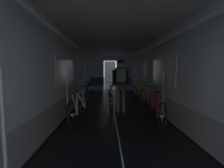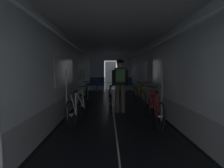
{
  "view_description": "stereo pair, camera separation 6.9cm",
  "coord_description": "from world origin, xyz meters",
  "px_view_note": "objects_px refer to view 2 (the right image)",
  "views": [
    {
      "loc": [
        -0.23,
        -2.09,
        1.37
      ],
      "look_at": [
        0.0,
        5.11,
        0.76
      ],
      "focal_mm": 25.58,
      "sensor_mm": 36.0,
      "label": 1
    },
    {
      "loc": [
        -0.17,
        -2.09,
        1.37
      ],
      "look_at": [
        0.0,
        5.11,
        0.76
      ],
      "focal_mm": 25.58,
      "sensor_mm": 36.0,
      "label": 2
    }
  ],
  "objects_px": {
    "bench_seat_far_right": "(125,83)",
    "bicycle_yellow": "(139,95)",
    "bench_seat_far_left": "(97,83)",
    "bicycle_white": "(77,108)",
    "person_cyclist_aisle": "(120,80)",
    "bicycle_silver_in_aisle": "(110,99)",
    "bicycle_green": "(87,95)",
    "bicycle_red": "(155,109)"
  },
  "relations": [
    {
      "from": "bicycle_red",
      "to": "person_cyclist_aisle",
      "type": "distance_m",
      "value": 1.56
    },
    {
      "from": "bicycle_yellow",
      "to": "bench_seat_far_right",
      "type": "bearing_deg",
      "value": 93.55
    },
    {
      "from": "bench_seat_far_right",
      "to": "bicycle_silver_in_aisle",
      "type": "distance_m",
      "value": 4.88
    },
    {
      "from": "bicycle_red",
      "to": "bench_seat_far_left",
      "type": "bearing_deg",
      "value": 107.4
    },
    {
      "from": "bicycle_green",
      "to": "bicycle_silver_in_aisle",
      "type": "distance_m",
      "value": 1.32
    },
    {
      "from": "bicycle_red",
      "to": "bicycle_yellow",
      "type": "height_order",
      "value": "bicycle_yellow"
    },
    {
      "from": "bench_seat_far_left",
      "to": "person_cyclist_aisle",
      "type": "bearing_deg",
      "value": -77.52
    },
    {
      "from": "bicycle_green",
      "to": "bicycle_red",
      "type": "bearing_deg",
      "value": -48.87
    },
    {
      "from": "bicycle_white",
      "to": "person_cyclist_aisle",
      "type": "relative_size",
      "value": 0.98
    },
    {
      "from": "bicycle_white",
      "to": "person_cyclist_aisle",
      "type": "bearing_deg",
      "value": 37.42
    },
    {
      "from": "person_cyclist_aisle",
      "to": "bicycle_silver_in_aisle",
      "type": "bearing_deg",
      "value": 139.66
    },
    {
      "from": "bicycle_red",
      "to": "bicycle_green",
      "type": "xyz_separation_m",
      "value": [
        -2.05,
        2.34,
        0.0
      ]
    },
    {
      "from": "bicycle_white",
      "to": "bicycle_red",
      "type": "bearing_deg",
      "value": -5.88
    },
    {
      "from": "bicycle_white",
      "to": "bench_seat_far_right",
      "type": "bearing_deg",
      "value": 72.39
    },
    {
      "from": "bench_seat_far_left",
      "to": "bicycle_yellow",
      "type": "distance_m",
      "value": 4.18
    },
    {
      "from": "bicycle_yellow",
      "to": "bicycle_silver_in_aisle",
      "type": "height_order",
      "value": "bicycle_yellow"
    },
    {
      "from": "bicycle_green",
      "to": "bench_seat_far_right",
      "type": "bearing_deg",
      "value": 63.4
    },
    {
      "from": "bench_seat_far_right",
      "to": "bicycle_white",
      "type": "distance_m",
      "value": 6.25
    },
    {
      "from": "bicycle_red",
      "to": "bicycle_white",
      "type": "height_order",
      "value": "bicycle_white"
    },
    {
      "from": "bench_seat_far_left",
      "to": "bicycle_silver_in_aisle",
      "type": "relative_size",
      "value": 0.58
    },
    {
      "from": "bicycle_yellow",
      "to": "bicycle_red",
      "type": "bearing_deg",
      "value": -92.13
    },
    {
      "from": "bicycle_yellow",
      "to": "bicycle_green",
      "type": "xyz_separation_m",
      "value": [
        -2.14,
        -0.17,
        0.0
      ]
    },
    {
      "from": "bench_seat_far_right",
      "to": "bench_seat_far_left",
      "type": "bearing_deg",
      "value": 180.0
    },
    {
      "from": "bench_seat_far_right",
      "to": "bicycle_yellow",
      "type": "relative_size",
      "value": 0.58
    },
    {
      "from": "bench_seat_far_right",
      "to": "bicycle_yellow",
      "type": "bearing_deg",
      "value": -86.45
    },
    {
      "from": "bench_seat_far_left",
      "to": "bicycle_silver_in_aisle",
      "type": "distance_m",
      "value": 4.84
    },
    {
      "from": "bench_seat_far_right",
      "to": "bicycle_silver_in_aisle",
      "type": "relative_size",
      "value": 0.58
    },
    {
      "from": "person_cyclist_aisle",
      "to": "bicycle_yellow",
      "type": "bearing_deg",
      "value": 56.66
    },
    {
      "from": "bench_seat_far_right",
      "to": "bicycle_silver_in_aisle",
      "type": "bearing_deg",
      "value": -101.82
    },
    {
      "from": "bicycle_yellow",
      "to": "person_cyclist_aisle",
      "type": "bearing_deg",
      "value": -123.34
    },
    {
      "from": "bench_seat_far_left",
      "to": "person_cyclist_aisle",
      "type": "distance_m",
      "value": 5.18
    },
    {
      "from": "bicycle_yellow",
      "to": "bicycle_white",
      "type": "bearing_deg",
      "value": -132.52
    },
    {
      "from": "bench_seat_far_left",
      "to": "bench_seat_far_right",
      "type": "distance_m",
      "value": 1.8
    },
    {
      "from": "bicycle_green",
      "to": "bicycle_silver_in_aisle",
      "type": "xyz_separation_m",
      "value": [
        0.92,
        -0.95,
        0.0
      ]
    },
    {
      "from": "bench_seat_far_right",
      "to": "bicycle_green",
      "type": "height_order",
      "value": "bench_seat_far_right"
    },
    {
      "from": "bench_seat_far_left",
      "to": "bicycle_yellow",
      "type": "xyz_separation_m",
      "value": [
        2.03,
        -3.65,
        -0.19
      ]
    },
    {
      "from": "bench_seat_far_left",
      "to": "bench_seat_far_right",
      "type": "relative_size",
      "value": 1.0
    },
    {
      "from": "bicycle_white",
      "to": "bicycle_green",
      "type": "height_order",
      "value": "bicycle_white"
    },
    {
      "from": "bicycle_yellow",
      "to": "person_cyclist_aisle",
      "type": "distance_m",
      "value": 1.8
    },
    {
      "from": "bicycle_white",
      "to": "bicycle_silver_in_aisle",
      "type": "bearing_deg",
      "value": 53.09
    },
    {
      "from": "bicycle_white",
      "to": "bicycle_green",
      "type": "distance_m",
      "value": 2.14
    },
    {
      "from": "bench_seat_far_right",
      "to": "bicycle_yellow",
      "type": "height_order",
      "value": "bicycle_yellow"
    }
  ]
}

